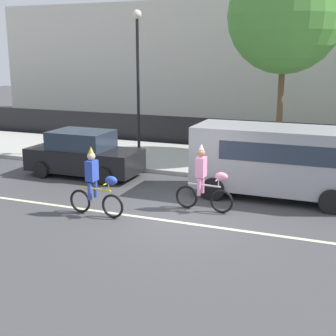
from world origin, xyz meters
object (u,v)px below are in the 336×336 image
parade_cyclist_cobalt (96,186)px  parked_van_grey (279,157)px  parade_cyclist_pink (205,182)px  parked_car_black (84,155)px  street_lamp_post (138,62)px

parade_cyclist_cobalt → parked_van_grey: 5.62m
parade_cyclist_cobalt → parked_van_grey: parked_van_grey is taller
parade_cyclist_pink → parked_car_black: size_ratio=0.47×
parade_cyclist_pink → parked_van_grey: (1.73, 2.04, 0.44)m
street_lamp_post → parked_car_black: bearing=-100.6°
parade_cyclist_cobalt → parade_cyclist_pink: size_ratio=1.00×
parked_car_black → parade_cyclist_pink: bearing=-22.2°
parade_cyclist_cobalt → parked_van_grey: (4.36, 3.51, 0.44)m
street_lamp_post → parked_van_grey: bearing=-28.7°
parked_van_grey → parade_cyclist_cobalt: bearing=-141.2°
parade_cyclist_cobalt → street_lamp_post: 7.89m
street_lamp_post → parade_cyclist_pink: bearing=-50.2°
parked_car_black → street_lamp_post: size_ratio=0.70×
parked_car_black → street_lamp_post: bearing=79.4°
parade_cyclist_cobalt → street_lamp_post: size_ratio=0.33×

